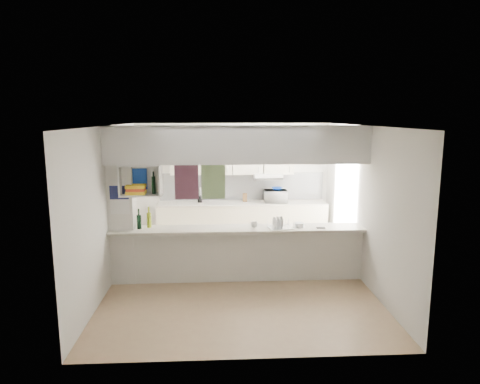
{
  "coord_description": "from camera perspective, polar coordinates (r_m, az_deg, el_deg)",
  "views": [
    {
      "loc": [
        -0.33,
        -6.89,
        2.76
      ],
      "look_at": [
        0.06,
        0.5,
        1.43
      ],
      "focal_mm": 32.0,
      "sensor_mm": 36.0,
      "label": 1
    }
  ],
  "objects": [
    {
      "name": "kitchen_run",
      "position": [
        9.24,
        0.06,
        -1.92
      ],
      "size": [
        3.6,
        0.63,
        2.24
      ],
      "color": "#EAE5C6",
      "rests_on": "floor"
    },
    {
      "name": "plastic_tubs",
      "position": [
        7.22,
        8.04,
        -4.39
      ],
      "size": [
        0.5,
        0.18,
        0.08
      ],
      "color": "silver",
      "rests_on": "breakfast_bar"
    },
    {
      "name": "dish_rack",
      "position": [
        7.12,
        5.37,
        -4.17
      ],
      "size": [
        0.43,
        0.36,
        0.21
      ],
      "rotation": [
        0.0,
        0.0,
        0.19
      ],
      "color": "silver",
      "rests_on": "breakfast_bar"
    },
    {
      "name": "wall_right",
      "position": [
        7.45,
        16.07,
        -1.54
      ],
      "size": [
        0.0,
        4.8,
        4.8
      ],
      "primitive_type": "plane",
      "rotation": [
        1.57,
        0.0,
        -1.57
      ],
      "color": "silver",
      "rests_on": "floor"
    },
    {
      "name": "knife_block",
      "position": [
        9.25,
        0.66,
        -0.74
      ],
      "size": [
        0.1,
        0.09,
        0.18
      ],
      "primitive_type": "cube",
      "rotation": [
        0.0,
        0.0,
        -0.19
      ],
      "color": "brown",
      "rests_on": "bench_top"
    },
    {
      "name": "servery_partition",
      "position": [
        6.98,
        -1.72,
        1.08
      ],
      "size": [
        4.2,
        0.5,
        2.6
      ],
      "color": "silver",
      "rests_on": "floor"
    },
    {
      "name": "floor",
      "position": [
        7.43,
        -0.28,
        -11.65
      ],
      "size": [
        4.8,
        4.8,
        0.0
      ],
      "primitive_type": "plane",
      "color": "#A4815F",
      "rests_on": "ground"
    },
    {
      "name": "microwave",
      "position": [
        9.2,
        4.78,
        -0.57
      ],
      "size": [
        0.48,
        0.33,
        0.27
      ],
      "primitive_type": "imported",
      "rotation": [
        0.0,
        0.0,
        3.14
      ],
      "color": "white",
      "rests_on": "bench_top"
    },
    {
      "name": "ceiling",
      "position": [
        6.9,
        -0.3,
        8.84
      ],
      "size": [
        4.8,
        4.8,
        0.0
      ],
      "primitive_type": "plane",
      "color": "white",
      "rests_on": "wall_back"
    },
    {
      "name": "cubby_shelf",
      "position": [
        7.01,
        -13.17,
        1.29
      ],
      "size": [
        0.65,
        0.35,
        0.5
      ],
      "color": "white",
      "rests_on": "bulkhead"
    },
    {
      "name": "wall_left",
      "position": [
        7.26,
        -17.1,
        -1.9
      ],
      "size": [
        0.0,
        4.8,
        4.8
      ],
      "primitive_type": "plane",
      "rotation": [
        1.57,
        0.0,
        1.57
      ],
      "color": "silver",
      "rests_on": "floor"
    },
    {
      "name": "utensil_jar",
      "position": [
        9.21,
        -5.36,
        -0.95
      ],
      "size": [
        0.1,
        0.1,
        0.14
      ],
      "primitive_type": "cylinder",
      "color": "black",
      "rests_on": "bench_top"
    },
    {
      "name": "cup",
      "position": [
        7.09,
        1.9,
        -4.37
      ],
      "size": [
        0.14,
        0.14,
        0.09
      ],
      "primitive_type": "imported",
      "rotation": [
        0.0,
        0.0,
        0.18
      ],
      "color": "white",
      "rests_on": "dish_rack"
    },
    {
      "name": "bowl",
      "position": [
        9.19,
        4.95,
        0.44
      ],
      "size": [
        0.23,
        0.23,
        0.06
      ],
      "primitive_type": "imported",
      "color": "navy",
      "rests_on": "microwave"
    },
    {
      "name": "wall_back",
      "position": [
        9.41,
        -1.0,
        1.23
      ],
      "size": [
        4.2,
        0.0,
        4.2
      ],
      "primitive_type": "plane",
      "rotation": [
        1.57,
        0.0,
        0.0
      ],
      "color": "silver",
      "rests_on": "floor"
    },
    {
      "name": "wine_bottles",
      "position": [
        7.25,
        -12.65,
        -3.72
      ],
      "size": [
        0.22,
        0.15,
        0.35
      ],
      "color": "black",
      "rests_on": "breakfast_bar"
    }
  ]
}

